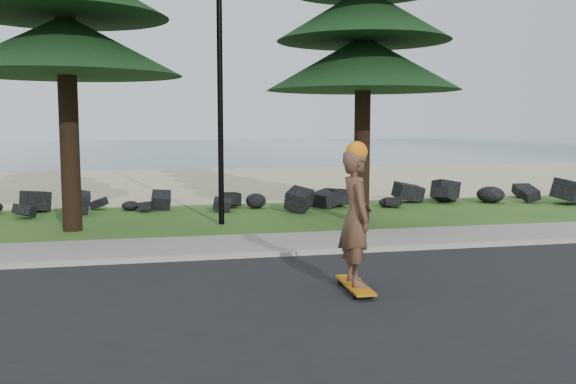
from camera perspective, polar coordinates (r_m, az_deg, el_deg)
name	(u,v)px	position (r m, az deg, el deg)	size (l,w,h in m)	color
ground	(240,249)	(12.87, -4.28, -5.06)	(160.00, 160.00, 0.00)	#275219
road	(289,314)	(8.56, 0.10, -10.78)	(160.00, 7.00, 0.02)	black
kerb	(247,255)	(11.98, -3.67, -5.65)	(160.00, 0.20, 0.10)	#ADA99C
sidewalk	(239,245)	(13.05, -4.41, -4.72)	(160.00, 2.00, 0.08)	gray
beach_sand	(191,182)	(27.17, -8.66, 0.86)	(160.00, 15.00, 0.01)	tan
ocean	(165,148)	(63.56, -10.88, 3.86)	(160.00, 58.00, 0.01)	#375269
seawall_boulders	(212,211)	(18.35, -6.78, -1.69)	(60.00, 2.40, 1.10)	black
lamp_post	(220,55)	(15.87, -6.09, 12.05)	(0.25, 0.14, 8.14)	black
skateboarder	(356,218)	(9.45, 6.05, -2.31)	(0.50, 1.20, 2.22)	#C4700B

